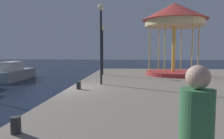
# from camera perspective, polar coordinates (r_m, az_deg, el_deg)

# --- Properties ---
(ground_plane) EXTENTS (120.00, 120.00, 0.00)m
(ground_plane) POSITION_cam_1_polar(r_m,az_deg,el_deg) (11.77, -11.49, -8.65)
(ground_plane) COLOR black
(quay_dock) EXTENTS (14.40, 25.64, 0.80)m
(quay_dock) POSITION_cam_1_polar(r_m,az_deg,el_deg) (11.87, 24.33, -6.89)
(quay_dock) COLOR gray
(quay_dock) RESTS_ON ground
(motorboat_grey) EXTENTS (1.78, 5.44, 1.79)m
(motorboat_grey) POSITION_cam_1_polar(r_m,az_deg,el_deg) (22.27, -24.78, -0.87)
(motorboat_grey) COLOR gray
(motorboat_grey) RESTS_ON ground
(carousel) EXTENTS (5.23, 5.23, 5.83)m
(carousel) POSITION_cam_1_polar(r_m,az_deg,el_deg) (18.21, 16.49, 12.46)
(carousel) COLOR #B23333
(carousel) RESTS_ON quay_dock
(lamp_post_near_edge) EXTENTS (0.36, 0.36, 4.65)m
(lamp_post_near_edge) POSITION_cam_1_polar(r_m,az_deg,el_deg) (12.43, -2.99, 10.47)
(lamp_post_near_edge) COLOR black
(lamp_post_near_edge) RESTS_ON quay_dock
(lamp_post_mid_promenade) EXTENTS (0.36, 0.36, 4.02)m
(lamp_post_mid_promenade) POSITION_cam_1_polar(r_m,az_deg,el_deg) (17.55, -2.58, 7.63)
(lamp_post_mid_promenade) COLOR black
(lamp_post_mid_promenade) RESTS_ON quay_dock
(bollard_center) EXTENTS (0.24, 0.24, 0.40)m
(bollard_center) POSITION_cam_1_polar(r_m,az_deg,el_deg) (5.63, -24.55, -13.49)
(bollard_center) COLOR #2D2D33
(bollard_center) RESTS_ON quay_dock
(bollard_north) EXTENTS (0.24, 0.24, 0.40)m
(bollard_north) POSITION_cam_1_polar(r_m,az_deg,el_deg) (11.01, -9.01, -4.24)
(bollard_north) COLOR #2D2D33
(bollard_north) RESTS_ON quay_dock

